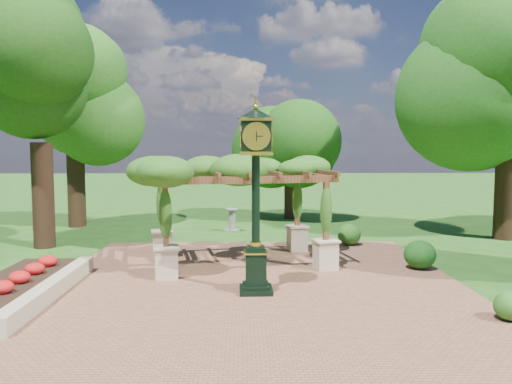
{
  "coord_description": "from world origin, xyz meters",
  "views": [
    {
      "loc": [
        -0.32,
        -10.47,
        3.3
      ],
      "look_at": [
        0.0,
        2.5,
        2.2
      ],
      "focal_mm": 35.0,
      "sensor_mm": 36.0,
      "label": 1
    }
  ],
  "objects": [
    {
      "name": "ground",
      "position": [
        0.0,
        0.0,
        0.0
      ],
      "size": [
        120.0,
        120.0,
        0.0
      ],
      "primitive_type": "plane",
      "color": "#1E4714",
      "rests_on": "ground"
    },
    {
      "name": "brick_plaza",
      "position": [
        0.0,
        1.0,
        0.02
      ],
      "size": [
        10.0,
        12.0,
        0.04
      ],
      "primitive_type": "cube",
      "color": "brown",
      "rests_on": "ground"
    },
    {
      "name": "border_wall",
      "position": [
        -4.6,
        0.5,
        0.2
      ],
      "size": [
        0.35,
        5.0,
        0.4
      ],
      "primitive_type": "cube",
      "color": "#C6B793",
      "rests_on": "ground"
    },
    {
      "name": "flower_bed",
      "position": [
        -5.5,
        0.5,
        0.18
      ],
      "size": [
        1.5,
        5.0,
        0.36
      ],
      "primitive_type": "cube",
      "color": "red",
      "rests_on": "ground"
    },
    {
      "name": "pedestal_clock",
      "position": [
        -0.05,
        0.73,
        2.56
      ],
      "size": [
        0.86,
        0.86,
        4.27
      ],
      "rotation": [
        0.0,
        0.0,
        0.02
      ],
      "color": "black",
      "rests_on": "brick_plaza"
    },
    {
      "name": "pergola",
      "position": [
        -0.45,
        3.76,
        2.58
      ],
      "size": [
        5.5,
        4.04,
        3.14
      ],
      "rotation": [
        0.0,
        0.0,
        0.2
      ],
      "color": "beige",
      "rests_on": "brick_plaza"
    },
    {
      "name": "sundial",
      "position": [
        -0.79,
        9.48,
        0.41
      ],
      "size": [
        0.66,
        0.66,
        0.94
      ],
      "rotation": [
        0.0,
        0.0,
        -0.33
      ],
      "color": "gray",
      "rests_on": "ground"
    },
    {
      "name": "shrub_front",
      "position": [
        4.78,
        -1.27,
        0.32
      ],
      "size": [
        0.81,
        0.81,
        0.55
      ],
      "primitive_type": "ellipsoid",
      "rotation": [
        0.0,
        0.0,
        0.42
      ],
      "color": "#29611B",
      "rests_on": "brick_plaza"
    },
    {
      "name": "shrub_mid",
      "position": [
        4.51,
        2.9,
        0.43
      ],
      "size": [
        1.03,
        1.03,
        0.78
      ],
      "primitive_type": "ellipsoid",
      "rotation": [
        0.0,
        0.0,
        -0.2
      ],
      "color": "#184A15",
      "rests_on": "brick_plaza"
    },
    {
      "name": "shrub_back",
      "position": [
        3.3,
        6.37,
        0.4
      ],
      "size": [
        0.9,
        0.9,
        0.72
      ],
      "primitive_type": "ellipsoid",
      "rotation": [
        0.0,
        0.0,
        -0.13
      ],
      "color": "#2B661D",
      "rests_on": "brick_plaza"
    },
    {
      "name": "tree_west_near",
      "position": [
        -7.07,
        6.4,
        6.26
      ],
      "size": [
        3.98,
        3.98,
        9.15
      ],
      "color": "#311D13",
      "rests_on": "ground"
    },
    {
      "name": "tree_west_far",
      "position": [
        -7.48,
        10.98,
        5.64
      ],
      "size": [
        3.88,
        3.88,
        8.26
      ],
      "color": "#311F13",
      "rests_on": "ground"
    },
    {
      "name": "tree_north",
      "position": [
        1.92,
        13.39,
        3.95
      ],
      "size": [
        3.61,
        3.61,
        5.76
      ],
      "color": "#362015",
      "rests_on": "ground"
    },
    {
      "name": "tree_east_far",
      "position": [
        9.34,
        7.59,
        6.63
      ],
      "size": [
        5.26,
        5.26,
        9.65
      ],
      "color": "#301D12",
      "rests_on": "ground"
    }
  ]
}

